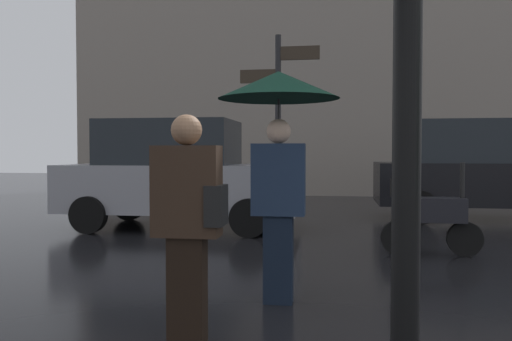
% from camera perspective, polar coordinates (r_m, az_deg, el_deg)
% --- Properties ---
extents(pedestrian_with_umbrella, '(1.09, 1.09, 2.09)m').
position_cam_1_polar(pedestrian_with_umbrella, '(4.65, 2.51, 5.97)').
color(pedestrian_with_umbrella, black).
rests_on(pedestrian_with_umbrella, ground).
extents(pedestrian_with_bag, '(0.50, 0.24, 1.63)m').
position_cam_1_polar(pedestrian_with_bag, '(3.62, -7.43, -5.02)').
color(pedestrian_with_bag, black).
rests_on(pedestrian_with_bag, ground).
extents(parked_scooter, '(1.31, 0.32, 1.23)m').
position_cam_1_polar(parked_scooter, '(7.21, 18.51, -4.59)').
color(parked_scooter, black).
rests_on(parked_scooter, ground).
extents(parked_car_left, '(4.38, 1.92, 2.02)m').
position_cam_1_polar(parked_car_left, '(11.41, 23.85, 0.02)').
color(parked_car_left, black).
rests_on(parked_car_left, ground).
extents(parked_car_right, '(4.23, 1.92, 1.94)m').
position_cam_1_polar(parked_car_right, '(9.42, -8.59, -0.40)').
color(parked_car_right, gray).
rests_on(parked_car_right, ground).
extents(street_signpost, '(1.08, 0.08, 2.95)m').
position_cam_1_polar(street_signpost, '(7.02, 2.50, 5.48)').
color(street_signpost, black).
rests_on(street_signpost, ground).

